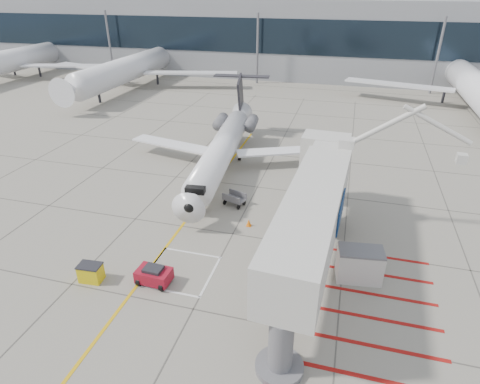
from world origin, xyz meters
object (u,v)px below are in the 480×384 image
(regional_jet, at_px, (217,143))
(pushback_tug, at_px, (154,275))
(spill_bin, at_px, (91,273))
(jet_bridge, at_px, (310,225))

(regional_jet, height_order, pushback_tug, regional_jet)
(regional_jet, distance_m, spill_bin, 16.72)
(regional_jet, bearing_deg, jet_bridge, -57.81)
(pushback_tug, xyz_separation_m, spill_bin, (-3.87, -0.83, -0.02))
(jet_bridge, distance_m, pushback_tug, 9.98)
(pushback_tug, bearing_deg, jet_bridge, 19.51)
(spill_bin, bearing_deg, regional_jet, 75.29)
(regional_jet, distance_m, jet_bridge, 16.02)
(regional_jet, relative_size, pushback_tug, 12.98)
(regional_jet, height_order, spill_bin, regional_jet)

